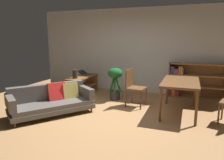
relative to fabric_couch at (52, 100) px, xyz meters
name	(u,v)px	position (x,y,z in m)	size (l,w,h in m)	color
ground_plane	(107,119)	(1.33, 0.12, -0.32)	(8.16, 8.16, 0.00)	#A87A4C
back_wall_panel	(137,51)	(1.33, 2.82, 1.03)	(6.80, 0.10, 2.70)	silver
fabric_couch	(52,100)	(0.00, 0.00, 0.00)	(1.74, 1.95, 0.71)	#56351E
media_console	(83,86)	(-0.11, 1.73, -0.02)	(0.44, 1.33, 0.60)	brown
open_laptop	(86,74)	(-0.15, 2.04, 0.31)	(0.48, 0.38, 0.12)	#333338
desk_speaker	(75,74)	(-0.14, 1.35, 0.41)	(0.15, 0.15, 0.25)	#2D2823
potted_floor_plant	(115,80)	(0.99, 1.62, 0.27)	(0.44, 0.45, 0.92)	#333338
dining_table	(180,84)	(2.80, 1.05, 0.38)	(0.81, 1.45, 0.78)	brown
dining_chair_far	(133,85)	(1.64, 1.24, 0.23)	(0.51, 0.51, 0.96)	brown
bookshelf	(192,80)	(3.06, 2.64, 0.20)	(1.58, 0.32, 1.03)	olive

